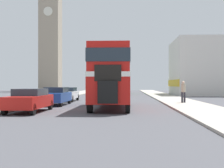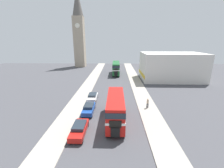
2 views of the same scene
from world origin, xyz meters
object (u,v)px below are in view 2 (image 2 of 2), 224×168
double_decker_bus (116,107)px  pedestrian_walking (148,103)px  car_parked_mid (89,109)px  car_parked_far (93,97)px  church_tower (79,29)px  bus_distant (116,67)px  car_parked_near (79,129)px

double_decker_bus → pedestrian_walking: size_ratio=5.30×
car_parked_mid → double_decker_bus: bearing=-30.8°
double_decker_bus → car_parked_far: bearing=120.1°
car_parked_far → church_tower: 45.85m
double_decker_bus → church_tower: (-16.72, 49.51, 14.50)m
bus_distant → car_parked_mid: 30.53m
pedestrian_walking → church_tower: 52.57m
bus_distant → car_parked_mid: bearing=-98.6°
pedestrian_walking → church_tower: size_ratio=0.05×
bus_distant → car_parked_mid: bus_distant is taller
car_parked_mid → car_parked_far: size_ratio=1.05×
bus_distant → car_parked_mid: (-4.57, -30.13, -1.86)m
car_parked_mid → church_tower: church_tower is taller
car_parked_near → pedestrian_walking: size_ratio=2.60×
car_parked_mid → car_parked_far: (-0.22, 5.57, -0.03)m
car_parked_mid → pedestrian_walking: pedestrian_walking is taller
car_parked_mid → church_tower: (-12.11, 46.76, 16.21)m
double_decker_bus → pedestrian_walking: bearing=39.1°
car_parked_near → car_parked_far: car_parked_near is taller
car_parked_far → church_tower: size_ratio=0.13×
car_parked_near → church_tower: bearing=102.7°
car_parked_mid → pedestrian_walking: 10.59m
bus_distant → car_parked_near: 36.61m
pedestrian_walking → car_parked_mid: bearing=-169.3°
bus_distant → church_tower: (-16.68, 16.64, 14.35)m
double_decker_bus → bus_distant: (-0.04, 32.87, 0.15)m
car_parked_near → pedestrian_walking: pedestrian_walking is taller
car_parked_far → pedestrian_walking: 11.22m
car_parked_near → car_parked_mid: 6.13m
car_parked_near → church_tower: church_tower is taller
car_parked_mid → pedestrian_walking: bearing=10.7°
double_decker_bus → bus_distant: size_ratio=0.92×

